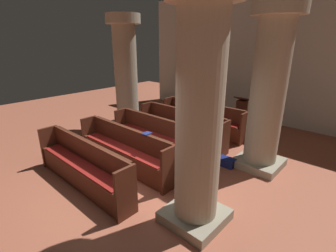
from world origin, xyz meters
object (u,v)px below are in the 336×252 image
(lectern, at_px, (241,115))
(kneeler_box_navy, at_px, (227,162))
(pew_row_0, at_px, (203,117))
(pew_row_1, at_px, (182,125))
(pew_row_4, at_px, (82,164))
(hymn_book, at_px, (147,133))
(pillar_aisle_rear, at_px, (199,113))
(pew_row_3, at_px, (124,148))
(pew_row_2, at_px, (156,135))
(pillar_far_side, at_px, (126,71))
(pillar_aisle_side, at_px, (269,88))
(kneeler_box_red, at_px, (194,177))

(lectern, distance_m, kneeler_box_navy, 3.02)
(pew_row_0, height_order, pew_row_1, same)
(pew_row_4, relative_size, hymn_book, 15.08)
(kneeler_box_navy, bearing_deg, pillar_aisle_rear, -74.52)
(pew_row_3, bearing_deg, hymn_book, 18.04)
(pew_row_0, relative_size, lectern, 2.71)
(pew_row_0, bearing_deg, pew_row_2, -90.00)
(pillar_far_side, relative_size, pillar_aisle_rear, 1.00)
(pew_row_0, relative_size, pillar_aisle_side, 0.81)
(pillar_far_side, distance_m, kneeler_box_red, 4.48)
(pew_row_3, distance_m, hymn_book, 0.77)
(pillar_aisle_rear, xyz_separation_m, kneeler_box_red, (-0.74, 0.97, -1.79))
(pew_row_4, xyz_separation_m, hymn_book, (0.59, 1.26, 0.45))
(pillar_aisle_rear, relative_size, kneeler_box_navy, 9.27)
(pew_row_0, relative_size, pew_row_3, 1.00)
(pillar_far_side, relative_size, lectern, 3.37)
(pew_row_4, relative_size, pillar_aisle_side, 0.81)
(pew_row_1, relative_size, pillar_aisle_side, 0.81)
(kneeler_box_navy, bearing_deg, pew_row_3, -136.14)
(pew_row_1, bearing_deg, pillar_aisle_rear, -46.79)
(kneeler_box_red, bearing_deg, pew_row_0, 121.78)
(pew_row_1, distance_m, pew_row_3, 2.13)
(pew_row_1, distance_m, pillar_far_side, 2.67)
(pillar_aisle_side, xyz_separation_m, pillar_aisle_rear, (0.00, -2.58, 0.00))
(pew_row_0, distance_m, lectern, 1.47)
(lectern, xyz_separation_m, kneeler_box_navy, (1.08, -2.80, -0.35))
(pew_row_1, height_order, kneeler_box_navy, pew_row_1)
(pew_row_1, xyz_separation_m, pew_row_2, (0.00, -1.06, 0.00))
(pew_row_2, xyz_separation_m, kneeler_box_red, (1.59, -0.45, -0.41))
(pew_row_2, relative_size, pillar_aisle_side, 0.81)
(pillar_aisle_side, height_order, kneeler_box_navy, pillar_aisle_side)
(lectern, bearing_deg, pew_row_1, -106.20)
(lectern, relative_size, hymn_book, 5.56)
(kneeler_box_navy, bearing_deg, pew_row_0, 139.69)
(lectern, xyz_separation_m, kneeler_box_red, (0.91, -3.87, -0.35))
(pew_row_0, distance_m, pew_row_1, 1.06)
(pew_row_3, distance_m, pillar_aisle_rear, 2.73)
(hymn_book, relative_size, kneeler_box_navy, 0.50)
(pillar_aisle_rear, relative_size, kneeler_box_red, 8.89)
(lectern, xyz_separation_m, hymn_book, (-0.09, -4.30, 0.51))
(pew_row_4, xyz_separation_m, pillar_far_side, (-2.28, 3.04, 1.38))
(pew_row_3, relative_size, kneeler_box_navy, 7.47)
(pillar_aisle_side, distance_m, kneeler_box_red, 2.52)
(pew_row_4, height_order, pillar_aisle_rear, pillar_aisle_rear)
(pew_row_2, xyz_separation_m, lectern, (0.69, 3.43, -0.06))
(pew_row_3, relative_size, hymn_book, 15.08)
(pew_row_3, height_order, pillar_far_side, pillar_far_side)
(pew_row_3, xyz_separation_m, hymn_book, (0.59, 0.19, 0.45))
(pillar_aisle_side, xyz_separation_m, hymn_book, (-1.74, -2.03, -0.93))
(pew_row_0, distance_m, kneeler_box_red, 3.05)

